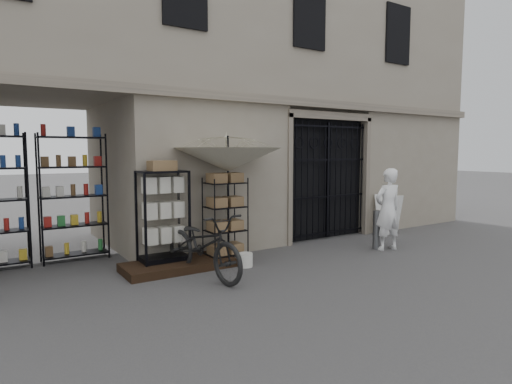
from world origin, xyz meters
TOP-DOWN VIEW (x-y plane):
  - ground at (0.00, 0.00)m, footprint 80.00×80.00m
  - main_building at (0.00, 4.00)m, footprint 14.00×4.00m
  - shop_recess at (-4.50, 2.80)m, footprint 3.00×1.70m
  - shop_shelving at (-4.55, 3.30)m, footprint 2.70×0.50m
  - iron_gate at (1.75, 2.28)m, footprint 2.50×0.21m
  - step_platform at (-2.40, 1.55)m, footprint 2.00×0.90m
  - display_cabinet at (-2.60, 1.74)m, footprint 0.93×0.70m
  - wire_rack at (-1.42, 1.55)m, footprint 0.85×0.72m
  - market_umbrella at (-1.33, 1.58)m, footprint 2.13×2.16m
  - white_bucket at (-1.28, 1.02)m, footprint 0.31×0.31m
  - bicycle at (-2.22, 0.88)m, footprint 0.90×1.22m
  - steel_bollard at (1.90, 0.68)m, footprint 0.17×0.17m
  - shopkeeper at (2.06, 0.52)m, footprint 0.89×1.86m
  - easel_sign at (3.39, 1.61)m, footprint 0.61×0.66m

SIDE VIEW (x-z plane):
  - ground at x=0.00m, z-range 0.00..0.00m
  - bicycle at x=-2.22m, z-range -1.06..1.06m
  - shopkeeper at x=2.06m, z-range -0.21..0.21m
  - step_platform at x=-2.40m, z-range 0.00..0.15m
  - white_bucket at x=-1.28m, z-range 0.00..0.26m
  - steel_bollard at x=1.90m, z-range 0.00..0.86m
  - easel_sign at x=3.39m, z-range 0.02..1.04m
  - wire_rack at x=-1.42m, z-range -0.02..1.63m
  - display_cabinet at x=-2.60m, z-range 0.00..1.79m
  - shop_shelving at x=-4.55m, z-range 0.00..2.50m
  - iron_gate at x=1.75m, z-range 0.00..3.00m
  - shop_recess at x=-4.50m, z-range 0.00..3.00m
  - market_umbrella at x=-1.33m, z-range 0.65..3.59m
  - main_building at x=0.00m, z-range 0.00..9.00m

